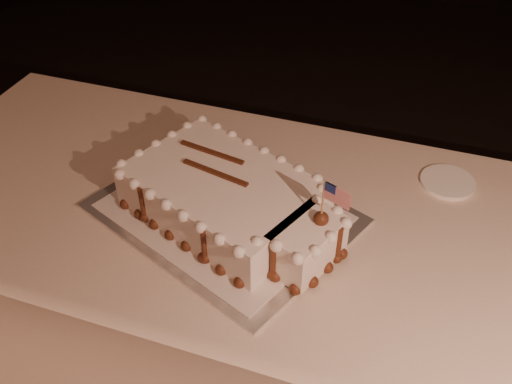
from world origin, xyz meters
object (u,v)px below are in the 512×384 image
(cake_board, at_px, (223,213))
(sheet_cake, at_px, (232,200))
(side_plate, at_px, (448,182))
(banquet_table, at_px, (361,342))

(cake_board, height_order, sheet_cake, sheet_cake)
(cake_board, distance_m, sheet_cake, 0.06)
(sheet_cake, relative_size, side_plate, 4.13)
(cake_board, bearing_deg, sheet_cake, 0.49)
(banquet_table, relative_size, cake_board, 4.32)
(banquet_table, height_order, side_plate, side_plate)
(sheet_cake, bearing_deg, banquet_table, 7.38)
(sheet_cake, bearing_deg, side_plate, 32.92)
(sheet_cake, xyz_separation_m, side_plate, (0.46, 0.30, -0.05))
(side_plate, bearing_deg, sheet_cake, -147.08)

